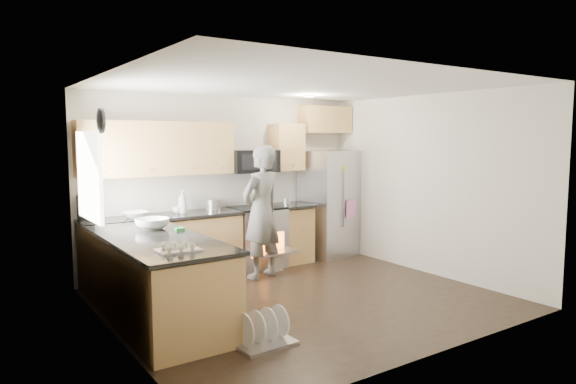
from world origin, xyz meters
TOP-DOWN VIEW (x-y plane):
  - ground at (0.00, 0.00)m, footprint 4.50×4.50m
  - room_shell at (-0.04, 0.02)m, footprint 4.54×4.04m
  - back_cabinet_run at (-0.59, 1.75)m, footprint 4.45×0.64m
  - peninsula at (-1.75, 0.25)m, footprint 0.96×2.36m
  - stove_range at (0.35, 1.69)m, footprint 0.76×0.97m
  - refrigerator at (1.77, 1.70)m, footprint 0.97×0.81m
  - person at (0.10, 1.15)m, footprint 0.79×0.63m
  - dish_rack at (-1.13, -0.92)m, footprint 0.58×0.47m

SIDE VIEW (x-z plane):
  - ground at x=0.00m, z-range 0.00..0.00m
  - dish_rack at x=-1.13m, z-range -0.08..0.27m
  - peninsula at x=-1.75m, z-range -0.06..0.99m
  - stove_range at x=0.35m, z-range -0.22..1.57m
  - refrigerator at x=1.77m, z-range 0.00..1.77m
  - person at x=0.10m, z-range 0.00..1.88m
  - back_cabinet_run at x=-0.59m, z-range -0.29..2.21m
  - room_shell at x=-0.04m, z-range 0.36..2.98m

